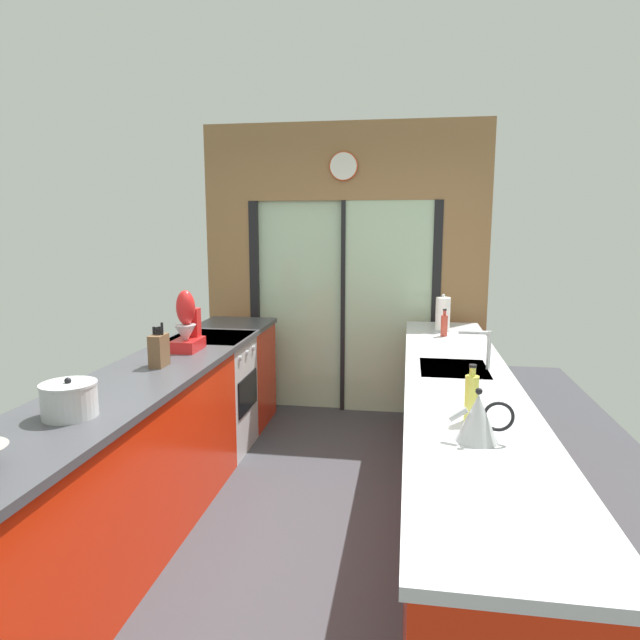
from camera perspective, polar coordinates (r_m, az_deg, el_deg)
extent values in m
cube|color=#38383D|center=(3.90, -0.92, -17.53)|extent=(5.04, 7.60, 0.02)
cube|color=olive|center=(5.29, 2.50, 15.89)|extent=(2.64, 0.08, 0.70)
cube|color=#B2D1AD|center=(5.40, -2.02, 1.39)|extent=(0.80, 0.02, 2.00)
cube|color=#B2D1AD|center=(5.26, 6.92, 1.12)|extent=(0.80, 0.02, 2.00)
cube|color=black|center=(5.48, -6.58, 1.46)|extent=(0.08, 0.10, 2.00)
cube|color=black|center=(5.28, 11.70, 1.03)|extent=(0.08, 0.10, 2.00)
cube|color=black|center=(5.31, 2.39, 1.26)|extent=(0.04, 0.10, 2.00)
cube|color=olive|center=(5.55, -9.07, 1.51)|extent=(0.42, 0.08, 2.00)
cube|color=olive|center=(5.30, 14.40, 0.95)|extent=(0.42, 0.08, 2.00)
cylinder|color=white|center=(5.22, 2.42, 15.42)|extent=(0.24, 0.03, 0.24)
torus|color=#DB4C23|center=(5.22, 2.42, 15.42)|extent=(0.26, 0.02, 0.26)
cube|color=red|center=(3.21, -20.92, -15.58)|extent=(0.58, 2.55, 0.88)
cube|color=red|center=(5.11, -8.59, -5.59)|extent=(0.58, 0.65, 0.88)
cube|color=#3D3D42|center=(3.58, -16.39, -4.89)|extent=(0.62, 3.80, 0.04)
cube|color=red|center=(3.41, 13.84, -13.68)|extent=(0.58, 3.80, 0.88)
cube|color=#BCBCC1|center=(3.26, 14.17, -6.21)|extent=(0.62, 3.80, 0.04)
cube|color=#B7BABC|center=(3.50, 13.48, -5.18)|extent=(0.40, 0.48, 0.05)
cylinder|color=#B7BABC|center=(3.48, 16.85, -2.98)|extent=(0.02, 0.02, 0.23)
cylinder|color=#B7BABC|center=(3.45, 15.46, -1.23)|extent=(0.18, 0.02, 0.02)
cube|color=#B7BABC|center=(4.54, -10.97, -7.61)|extent=(0.58, 0.60, 0.88)
cube|color=black|center=(4.44, -7.38, -7.37)|extent=(0.01, 0.48, 0.28)
cube|color=black|center=(4.43, -11.16, -1.85)|extent=(0.58, 0.60, 0.03)
cylinder|color=#B7BABC|center=(4.19, -8.10, -3.89)|extent=(0.02, 0.04, 0.04)
cylinder|color=#B7BABC|center=(4.36, -7.40, -3.34)|extent=(0.02, 0.04, 0.04)
cylinder|color=#B7BABC|center=(4.53, -6.76, -2.84)|extent=(0.02, 0.04, 0.04)
cube|color=brown|center=(3.55, -16.13, -3.02)|extent=(0.08, 0.14, 0.20)
cylinder|color=black|center=(3.54, -16.61, -1.13)|extent=(0.02, 0.02, 0.06)
cylinder|color=black|center=(3.53, -16.35, -1.15)|extent=(0.02, 0.02, 0.06)
cylinder|color=black|center=(3.52, -16.08, -1.13)|extent=(0.02, 0.02, 0.06)
cylinder|color=black|center=(3.51, -15.83, -0.94)|extent=(0.02, 0.02, 0.09)
cube|color=red|center=(3.96, -13.36, -2.47)|extent=(0.17, 0.26, 0.08)
cube|color=red|center=(4.03, -12.90, -0.23)|extent=(0.10, 0.08, 0.20)
ellipsoid|color=red|center=(3.91, -13.56, 1.23)|extent=(0.13, 0.12, 0.24)
cone|color=#B7BABC|center=(3.92, -13.57, -1.42)|extent=(0.15, 0.15, 0.13)
cylinder|color=#B7BABC|center=(2.78, -24.22, -7.56)|extent=(0.24, 0.24, 0.15)
cylinder|color=#B7BABC|center=(2.75, -24.33, -5.99)|extent=(0.25, 0.25, 0.01)
sphere|color=black|center=(2.75, -24.36, -5.67)|extent=(0.03, 0.03, 0.03)
cone|color=#B7BABC|center=(2.33, 15.80, -9.60)|extent=(0.17, 0.17, 0.20)
sphere|color=black|center=(2.30, 15.93, -7.01)|extent=(0.03, 0.03, 0.03)
cylinder|color=#B7BABC|center=(2.32, 13.95, -9.35)|extent=(0.08, 0.02, 0.07)
torus|color=black|center=(2.34, 17.77, -9.38)|extent=(0.12, 0.01, 0.12)
cylinder|color=#D1CC4C|center=(2.56, 15.20, -7.77)|extent=(0.06, 0.06, 0.21)
cylinder|color=#D1CC4C|center=(2.52, 15.32, -5.10)|extent=(0.03, 0.03, 0.04)
cylinder|color=black|center=(2.52, 15.35, -4.55)|extent=(0.03, 0.03, 0.01)
cylinder|color=#B23D2D|center=(4.45, 12.57, -0.58)|extent=(0.05, 0.05, 0.16)
cylinder|color=#B23D2D|center=(4.43, 12.61, 0.72)|extent=(0.02, 0.02, 0.04)
cylinder|color=black|center=(4.43, 12.63, 1.04)|extent=(0.03, 0.03, 0.01)
cylinder|color=#B7BABC|center=(4.69, 12.37, -1.00)|extent=(0.14, 0.14, 0.01)
cylinder|color=white|center=(4.67, 12.43, 0.66)|extent=(0.12, 0.12, 0.26)
sphere|color=#B7BABC|center=(4.65, 12.49, 2.44)|extent=(0.03, 0.03, 0.03)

